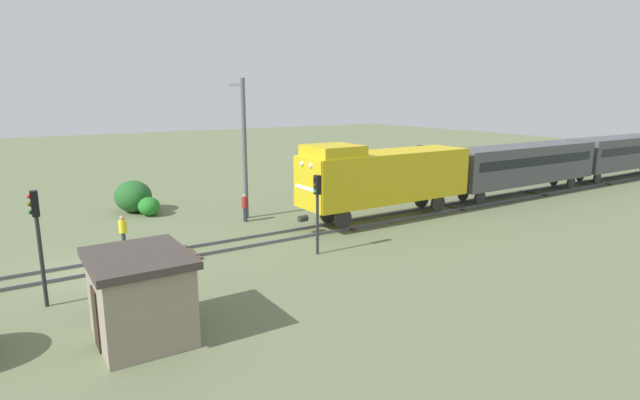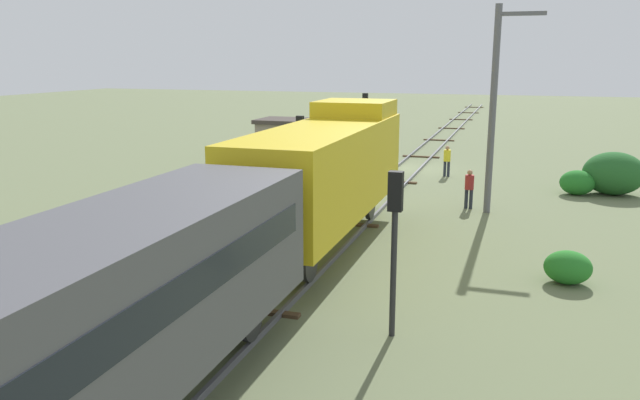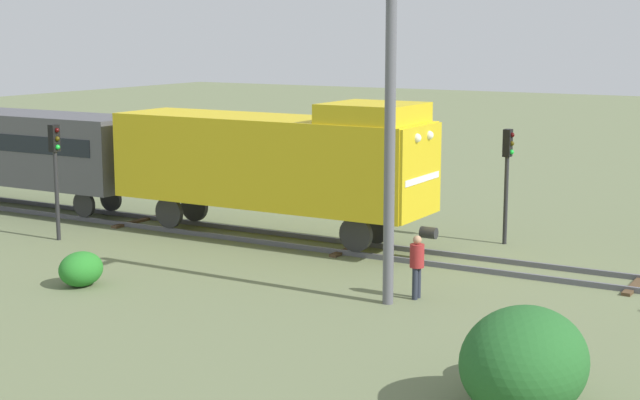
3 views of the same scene
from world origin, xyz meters
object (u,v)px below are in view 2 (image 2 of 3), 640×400
object	(u,v)px
passenger_car_leading	(41,339)
worker_by_signal	(469,186)
relay_hut	(288,141)
traffic_signal_near	(365,114)
locomotive	(327,167)
traffic_signal_far	(395,223)
worker_near_track	(447,159)
traffic_signal_mid	(300,141)
catenary_mast	(494,106)

from	to	relation	value
passenger_car_leading	worker_by_signal	world-z (taller)	passenger_car_leading
relay_hut	traffic_signal_near	bearing A→B (deg)	-151.29
locomotive	traffic_signal_far	world-z (taller)	locomotive
traffic_signal_near	worker_near_track	size ratio (longest dim) A/B	2.50
traffic_signal_far	relay_hut	size ratio (longest dim) A/B	1.12
traffic_signal_far	relay_hut	world-z (taller)	traffic_signal_far
worker_near_track	worker_by_signal	bearing A→B (deg)	-174.99
worker_near_track	relay_hut	size ratio (longest dim) A/B	0.49
relay_hut	locomotive	bearing A→B (deg)	115.17
passenger_car_leading	relay_hut	size ratio (longest dim) A/B	4.00
worker_by_signal	relay_hut	size ratio (longest dim) A/B	0.49
locomotive	relay_hut	xyz separation A→B (m)	(7.50, -15.96, -1.38)
traffic_signal_mid	traffic_signal_far	distance (m)	14.96
worker_by_signal	relay_hut	xyz separation A→B (m)	(11.70, -8.82, 0.40)
traffic_signal_far	worker_near_track	bearing A→B (deg)	-86.70
traffic_signal_near	relay_hut	distance (m)	5.14
worker_near_track	worker_by_signal	distance (m)	7.54
traffic_signal_mid	catenary_mast	size ratio (longest dim) A/B	0.45
locomotive	traffic_signal_mid	distance (m)	7.66
worker_by_signal	catenary_mast	distance (m)	3.61
passenger_car_leading	worker_by_signal	bearing A→B (deg)	-101.59
catenary_mast	relay_hut	world-z (taller)	catenary_mast
traffic_signal_near	worker_near_track	xyz separation A→B (m)	(-5.60, 3.85, -1.96)
passenger_car_leading	traffic_signal_mid	xyz separation A→B (m)	(3.40, -20.20, 0.14)
traffic_signal_far	passenger_car_leading	bearing A→B (deg)	62.69
passenger_car_leading	relay_hut	distance (m)	30.26
locomotive	traffic_signal_mid	bearing A→B (deg)	-63.64
worker_near_track	passenger_car_leading	bearing A→B (deg)	166.27
worker_by_signal	traffic_signal_near	bearing A→B (deg)	-90.00
locomotive	passenger_car_leading	xyz separation A→B (m)	(0.00, 13.34, -0.25)
traffic_signal_near	traffic_signal_far	xyz separation A→B (m)	(-6.80, 24.68, -0.23)
traffic_signal_mid	passenger_car_leading	bearing A→B (deg)	99.56
worker_near_track	relay_hut	bearing A→B (deg)	72.63
traffic_signal_far	worker_by_signal	bearing A→B (deg)	-92.54
locomotive	passenger_car_leading	bearing A→B (deg)	90.00
traffic_signal_mid	traffic_signal_far	xyz separation A→B (m)	(-7.00, 13.23, 0.06)
passenger_car_leading	traffic_signal_mid	bearing A→B (deg)	-80.44
passenger_car_leading	worker_near_track	xyz separation A→B (m)	(-2.40, -27.81, -1.53)
passenger_car_leading	catenary_mast	size ratio (longest dim) A/B	1.66
relay_hut	worker_near_track	bearing A→B (deg)	171.43
passenger_car_leading	traffic_signal_far	xyz separation A→B (m)	(-3.60, -6.97, 0.20)
passenger_car_leading	relay_hut	world-z (taller)	passenger_car_leading
traffic_signal_near	catenary_mast	bearing A→B (deg)	125.42
worker_by_signal	traffic_signal_mid	bearing A→B (deg)	-31.39
locomotive	worker_by_signal	size ratio (longest dim) A/B	6.82
locomotive	catenary_mast	size ratio (longest dim) A/B	1.37
worker_near_track	catenary_mast	distance (m)	8.91
traffic_signal_mid	relay_hut	distance (m)	10.06
locomotive	worker_near_track	size ratio (longest dim) A/B	6.82
worker_by_signal	relay_hut	bearing A→B (deg)	-70.52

